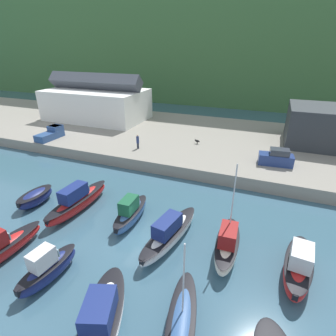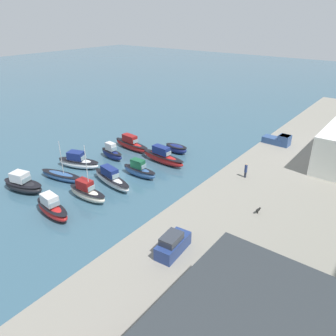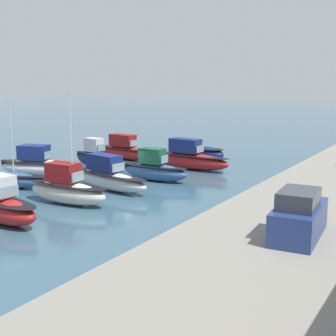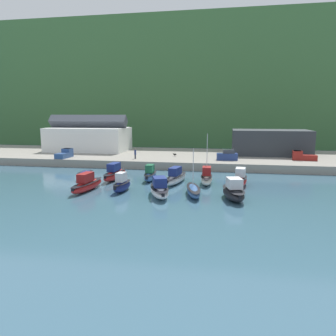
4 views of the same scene
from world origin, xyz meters
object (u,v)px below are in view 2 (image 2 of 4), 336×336
moored_boat_10 (23,184)px  person_on_quay (246,170)px  moored_boat_6 (131,144)px  pickup_truck_0 (279,140)px  moored_boat_2 (139,170)px  moored_boat_3 (111,179)px  moored_boat_0 (176,148)px  moored_boat_8 (78,162)px  dog_on_quay (258,210)px  moored_boat_4 (87,192)px  moored_boat_5 (52,208)px  moored_boat_9 (61,176)px  moored_boat_7 (112,153)px  moored_boat_1 (163,157)px  parked_car_1 (173,244)px

moored_boat_10 → person_on_quay: bearing=115.8°
moored_boat_6 → pickup_truck_0: pickup_truck_0 is taller
moored_boat_2 → moored_boat_10: (13.45, -9.94, 0.07)m
person_on_quay → moored_boat_3: bearing=-54.7°
moored_boat_2 → person_on_quay: (-6.64, 14.41, 1.68)m
moored_boat_0 → pickup_truck_0: size_ratio=0.91×
moored_boat_8 → dog_on_quay: moored_boat_8 is taller
moored_boat_3 → moored_boat_4: moored_boat_4 is taller
moored_boat_4 → moored_boat_10: moored_boat_4 is taller
moored_boat_3 → pickup_truck_0: pickup_truck_0 is taller
moored_boat_4 → moored_boat_2: bearing=171.1°
moored_boat_5 → moored_boat_9: size_ratio=0.87×
moored_boat_6 → person_on_quay: person_on_quay is taller
moored_boat_0 → dog_on_quay: (12.11, 20.61, 1.24)m
person_on_quay → moored_boat_10: bearing=-50.5°
moored_boat_6 → moored_boat_9: 15.47m
moored_boat_3 → moored_boat_4: bearing=15.5°
moored_boat_2 → moored_boat_7: 8.61m
moored_boat_0 → person_on_quay: (4.45, 15.37, 1.88)m
moored_boat_0 → moored_boat_1: size_ratio=0.50×
moored_boat_5 → moored_boat_7: (-16.86, -6.93, -0.01)m
moored_boat_1 → moored_boat_10: bearing=-23.2°
moored_boat_1 → parked_car_1: parked_car_1 is taller
moored_boat_9 → moored_boat_10: moored_boat_9 is taller
parked_car_1 → dog_on_quay: 12.25m
moored_boat_5 → moored_boat_10: (-1.20, -8.55, 0.02)m
moored_boat_6 → pickup_truck_0: size_ratio=1.77×
moored_boat_1 → moored_boat_2: size_ratio=1.44×
moored_boat_4 → moored_boat_8: 10.73m
parked_car_1 → moored_boat_3: bearing=149.9°
moored_boat_4 → moored_boat_5: bearing=-7.0°
moored_boat_5 → person_on_quay: (-21.29, 15.80, 1.63)m
moored_boat_7 → moored_boat_10: bearing=0.1°
moored_boat_3 → moored_boat_5: (10.10, 0.01, 0.07)m
moored_boat_1 → moored_boat_5: bearing=0.0°
moored_boat_10 → parked_car_1: parked_car_1 is taller
moored_boat_8 → dog_on_quay: (-2.61, 29.70, 1.04)m
moored_boat_2 → moored_boat_5: (14.64, -1.39, 0.05)m
moored_boat_9 → person_on_quay: (-14.71, 22.97, 2.02)m
moored_boat_2 → person_on_quay: 15.95m
moored_boat_6 → person_on_quay: (0.75, 23.02, 1.71)m
moored_boat_3 → moored_boat_9: 7.99m
moored_boat_8 → person_on_quay: size_ratio=3.54×
pickup_truck_0 → moored_boat_4: bearing=-22.1°
pickup_truck_0 → dog_on_quay: 24.00m
moored_boat_5 → pickup_truck_0: size_ratio=1.38×
moored_boat_5 → moored_boat_9: bearing=-126.3°
moored_boat_0 → parked_car_1: 29.07m
moored_boat_0 → moored_boat_3: size_ratio=0.51×
moored_boat_1 → moored_boat_3: (10.65, -1.22, -0.08)m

